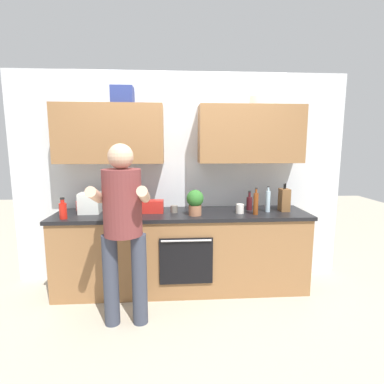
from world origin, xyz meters
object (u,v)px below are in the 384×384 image
(bottle_hotsauce, at_px, (63,210))
(bottle_oil, at_px, (120,205))
(bottle_vinegar, at_px, (256,203))
(cup_stoneware, at_px, (174,209))
(bottle_soy, at_px, (130,201))
(cup_ceramic, at_px, (79,206))
(grocery_bag_produce, at_px, (90,203))
(cup_coffee, at_px, (240,209))
(knife_block, at_px, (284,200))
(grocery_bag_crisps, at_px, (153,206))
(bottle_wine, at_px, (249,203))
(person_standing, at_px, (123,221))
(bottle_water, at_px, (268,201))
(potted_herb, at_px, (195,201))

(bottle_hotsauce, bearing_deg, bottle_oil, 7.69)
(bottle_vinegar, relative_size, cup_stoneware, 3.68)
(bottle_soy, height_order, cup_stoneware, bottle_soy)
(cup_ceramic, relative_size, grocery_bag_produce, 0.48)
(cup_coffee, height_order, cup_stoneware, cup_coffee)
(knife_block, xyz_separation_m, grocery_bag_produce, (-2.20, 0.04, -0.02))
(bottle_vinegar, distance_m, grocery_bag_crisps, 1.14)
(cup_ceramic, distance_m, grocery_bag_crisps, 0.88)
(bottle_wine, bearing_deg, bottle_soy, -177.48)
(person_standing, distance_m, bottle_water, 1.65)
(potted_herb, xyz_separation_m, grocery_bag_crisps, (-0.47, 0.16, -0.08))
(person_standing, height_order, cup_stoneware, person_standing)
(bottle_wine, height_order, knife_block, knife_block)
(bottle_vinegar, distance_m, potted_herb, 0.66)
(bottle_wine, bearing_deg, person_standing, -150.19)
(bottle_hotsauce, xyz_separation_m, potted_herb, (1.37, 0.07, 0.06))
(knife_block, xyz_separation_m, grocery_bag_crisps, (-1.51, 0.01, -0.06))
(person_standing, height_order, bottle_hotsauce, person_standing)
(bottle_oil, bearing_deg, knife_block, 4.21)
(bottle_oil, xyz_separation_m, cup_ceramic, (-0.52, 0.33, -0.07))
(bottle_wine, distance_m, cup_stoneware, 0.89)
(bottle_vinegar, relative_size, cup_ceramic, 2.73)
(bottle_wine, bearing_deg, cup_coffee, -131.35)
(bottle_wine, xyz_separation_m, grocery_bag_crisps, (-1.12, -0.07, -0.01))
(bottle_water, relative_size, knife_block, 0.93)
(cup_stoneware, xyz_separation_m, grocery_bag_crisps, (-0.24, 0.02, 0.03))
(grocery_bag_crisps, bearing_deg, bottle_hotsauce, -166.05)
(bottle_vinegar, height_order, cup_stoneware, bottle_vinegar)
(bottle_water, xyz_separation_m, cup_ceramic, (-2.17, 0.23, -0.07))
(person_standing, xyz_separation_m, bottle_oil, (-0.12, 0.55, 0.04))
(person_standing, xyz_separation_m, bottle_vinegar, (1.35, 0.53, 0.04))
(person_standing, bearing_deg, bottle_hotsauce, 145.50)
(bottle_wine, relative_size, grocery_bag_produce, 0.99)
(bottle_oil, height_order, bottle_water, same)
(bottle_hotsauce, distance_m, grocery_bag_crisps, 0.93)
(cup_stoneware, bearing_deg, grocery_bag_crisps, 176.22)
(cup_stoneware, bearing_deg, bottle_hotsauce, -169.66)
(person_standing, xyz_separation_m, bottle_hotsauce, (-0.69, 0.47, 0.01))
(cup_coffee, xyz_separation_m, cup_stoneware, (-0.73, 0.08, -0.01))
(knife_block, bearing_deg, bottle_hotsauce, -174.97)
(bottle_vinegar, bearing_deg, bottle_soy, 172.52)
(bottle_wine, distance_m, grocery_bag_produce, 1.82)
(person_standing, distance_m, cup_stoneware, 0.82)
(cup_ceramic, bearing_deg, person_standing, -53.74)
(cup_stoneware, bearing_deg, bottle_soy, 176.69)
(bottle_hotsauce, distance_m, knife_block, 2.42)
(bottle_hotsauce, bearing_deg, bottle_wine, 8.34)
(bottle_soy, height_order, potted_herb, bottle_soy)
(cup_stoneware, distance_m, grocery_bag_crisps, 0.24)
(grocery_bag_crisps, bearing_deg, bottle_oil, -156.45)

